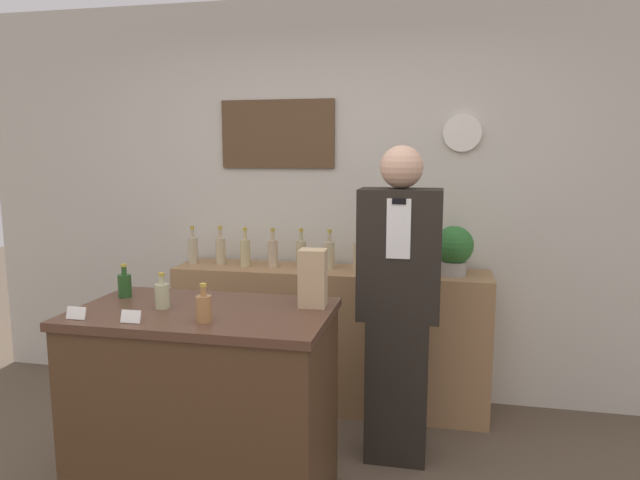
% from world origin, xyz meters
% --- Properties ---
extents(back_wall, '(5.20, 0.09, 2.70)m').
position_xyz_m(back_wall, '(-0.00, 2.00, 1.36)').
color(back_wall, beige).
rests_on(back_wall, ground_plane).
extents(back_shelf, '(2.06, 0.41, 0.93)m').
position_xyz_m(back_shelf, '(0.06, 1.74, 0.46)').
color(back_shelf, '#9E754C').
rests_on(back_shelf, ground_plane).
extents(display_counter, '(1.19, 0.69, 0.96)m').
position_xyz_m(display_counter, '(-0.31, 0.54, 0.48)').
color(display_counter, '#4C331E').
rests_on(display_counter, ground_plane).
extents(shopkeeper, '(0.43, 0.27, 1.72)m').
position_xyz_m(shopkeeper, '(0.55, 1.16, 0.86)').
color(shopkeeper, black).
rests_on(shopkeeper, ground_plane).
extents(potted_plant, '(0.24, 0.24, 0.31)m').
position_xyz_m(potted_plant, '(0.85, 1.72, 1.10)').
color(potted_plant, '#9E998E').
rests_on(potted_plant, back_shelf).
extents(paper_bag, '(0.13, 0.11, 0.27)m').
position_xyz_m(paper_bag, '(0.18, 0.70, 1.10)').
color(paper_bag, tan).
rests_on(paper_bag, display_counter).
extents(price_card_left, '(0.09, 0.02, 0.06)m').
position_xyz_m(price_card_left, '(-0.78, 0.28, 0.99)').
color(price_card_left, white).
rests_on(price_card_left, display_counter).
extents(price_card_right, '(0.09, 0.02, 0.06)m').
position_xyz_m(price_card_right, '(-0.52, 0.28, 0.99)').
color(price_card_right, white).
rests_on(price_card_right, display_counter).
extents(counter_bottle_0, '(0.07, 0.07, 0.17)m').
position_xyz_m(counter_bottle_0, '(-0.78, 0.68, 1.03)').
color(counter_bottle_0, '#234C1F').
rests_on(counter_bottle_0, display_counter).
extents(counter_bottle_1, '(0.07, 0.07, 0.17)m').
position_xyz_m(counter_bottle_1, '(-0.50, 0.53, 1.03)').
color(counter_bottle_1, '#AFAE83').
rests_on(counter_bottle_1, display_counter).
extents(counter_bottle_2, '(0.07, 0.07, 0.17)m').
position_xyz_m(counter_bottle_2, '(-0.22, 0.36, 1.03)').
color(counter_bottle_2, '#A06E40').
rests_on(counter_bottle_2, display_counter).
extents(shelf_bottle_0, '(0.07, 0.07, 0.26)m').
position_xyz_m(shelf_bottle_0, '(-0.89, 1.73, 1.03)').
color(shelf_bottle_0, tan).
rests_on(shelf_bottle_0, back_shelf).
extents(shelf_bottle_1, '(0.07, 0.07, 0.26)m').
position_xyz_m(shelf_bottle_1, '(-0.70, 1.75, 1.03)').
color(shelf_bottle_1, tan).
rests_on(shelf_bottle_1, back_shelf).
extents(shelf_bottle_2, '(0.07, 0.07, 0.26)m').
position_xyz_m(shelf_bottle_2, '(-0.51, 1.72, 1.03)').
color(shelf_bottle_2, tan).
rests_on(shelf_bottle_2, back_shelf).
extents(shelf_bottle_3, '(0.07, 0.07, 0.26)m').
position_xyz_m(shelf_bottle_3, '(-0.32, 1.73, 1.03)').
color(shelf_bottle_3, tan).
rests_on(shelf_bottle_3, back_shelf).
extents(shelf_bottle_4, '(0.07, 0.07, 0.26)m').
position_xyz_m(shelf_bottle_4, '(-0.13, 1.74, 1.03)').
color(shelf_bottle_4, tan).
rests_on(shelf_bottle_4, back_shelf).
extents(shelf_bottle_5, '(0.07, 0.07, 0.26)m').
position_xyz_m(shelf_bottle_5, '(0.06, 1.74, 1.03)').
color(shelf_bottle_5, tan).
rests_on(shelf_bottle_5, back_shelf).
extents(shelf_bottle_6, '(0.07, 0.07, 0.26)m').
position_xyz_m(shelf_bottle_6, '(0.25, 1.74, 1.03)').
color(shelf_bottle_6, tan).
rests_on(shelf_bottle_6, back_shelf).
extents(shelf_bottle_7, '(0.07, 0.07, 0.26)m').
position_xyz_m(shelf_bottle_7, '(0.44, 1.75, 1.03)').
color(shelf_bottle_7, tan).
rests_on(shelf_bottle_7, back_shelf).
extents(shelf_bottle_8, '(0.07, 0.07, 0.26)m').
position_xyz_m(shelf_bottle_8, '(0.63, 1.76, 1.03)').
color(shelf_bottle_8, tan).
rests_on(shelf_bottle_8, back_shelf).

